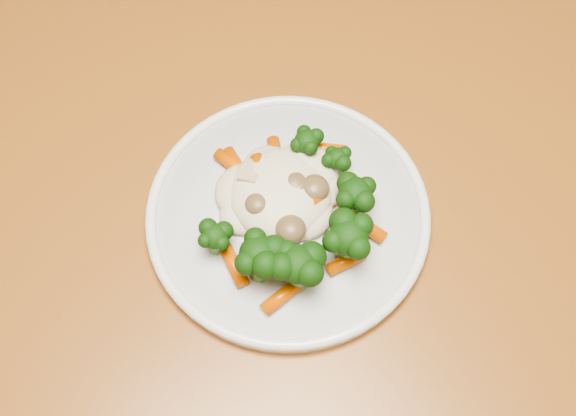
% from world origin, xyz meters
% --- Properties ---
extents(dining_table, '(1.44, 1.24, 0.75)m').
position_xyz_m(dining_table, '(0.29, -0.22, 0.65)').
color(dining_table, '#985A23').
rests_on(dining_table, ground).
extents(plate, '(0.25, 0.25, 0.01)m').
position_xyz_m(plate, '(0.28, -0.27, 0.76)').
color(plate, silver).
rests_on(plate, dining_table).
extents(meal, '(0.17, 0.17, 0.05)m').
position_xyz_m(meal, '(0.28, -0.28, 0.78)').
color(meal, beige).
rests_on(meal, plate).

